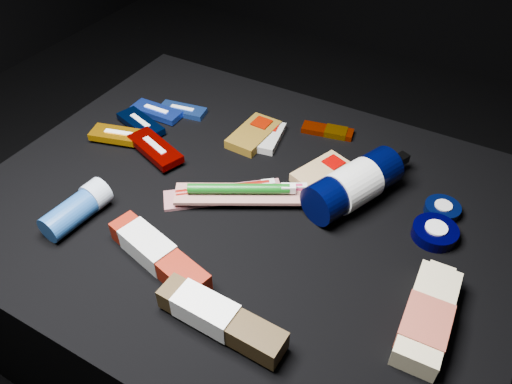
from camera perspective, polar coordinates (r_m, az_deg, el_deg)
The scene contains 21 objects.
ground at distance 1.24m, azimuth -0.86°, elevation -14.44°, with size 3.00×3.00×0.00m, color black.
cloth_table at distance 1.08m, azimuth -0.96°, elevation -8.67°, with size 0.98×0.78×0.40m, color black.
luna_bar_0 at distance 1.17m, azimuth -8.38°, elevation 9.23°, with size 0.11×0.06×0.01m.
luna_bar_1 at distance 1.17m, azimuth -11.29°, elevation 9.00°, with size 0.12×0.05×0.02m.
luna_bar_2 at distance 1.13m, azimuth -13.05°, elevation 7.65°, with size 0.13×0.08×0.02m.
luna_bar_3 at distance 1.10m, azimuth -15.30°, elevation 6.26°, with size 0.13×0.08×0.02m.
luna_bar_4 at distance 1.04m, azimuth -11.46°, elevation 4.90°, with size 0.14×0.09×0.02m.
clif_bar_0 at distance 1.08m, azimuth -0.12°, elevation 6.74°, with size 0.07×0.13×0.02m.
clif_bar_1 at distance 1.08m, azimuth 1.36°, elevation 6.47°, with size 0.07×0.11×0.02m.
clif_bar_2 at distance 0.99m, azimuth 7.77°, elevation 2.32°, with size 0.10×0.13×0.02m.
power_bar at distance 1.10m, azimuth 8.49°, elevation 6.88°, with size 0.12×0.06×0.01m.
lotion_bottle at distance 0.92m, azimuth 11.07°, elevation 0.82°, with size 0.14×0.25×0.08m.
cream_tin_upper at distance 0.96m, azimuth 20.51°, elevation -1.84°, with size 0.06×0.06×0.02m.
cream_tin_lower at distance 0.91m, azimuth 19.76°, elevation -4.36°, with size 0.08×0.08×0.02m.
bodywash_bottle at distance 0.79m, azimuth 18.96°, elevation -13.51°, with size 0.07×0.19×0.04m.
deodorant_stick at distance 0.94m, azimuth -19.73°, elevation -1.82°, with size 0.06×0.13×0.05m.
toothbrush_pack_0 at distance 0.94m, azimuth -3.58°, elevation 0.00°, with size 0.20×0.18×0.02m.
toothbrush_pack_1 at distance 0.93m, azimuth 0.57°, elevation 0.12°, with size 0.20×0.14×0.02m.
toothbrush_pack_2 at distance 0.92m, azimuth -1.78°, elevation 0.05°, with size 0.23×0.16×0.03m.
toothpaste_carton_red at distance 0.84m, azimuth -11.47°, elevation -6.82°, with size 0.21×0.09×0.04m.
toothpaste_carton_green at distance 0.74m, azimuth -4.64°, elevation -13.96°, with size 0.20×0.05×0.04m.
Camera 1 is at (0.35, -0.58, 1.04)m, focal length 35.00 mm.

